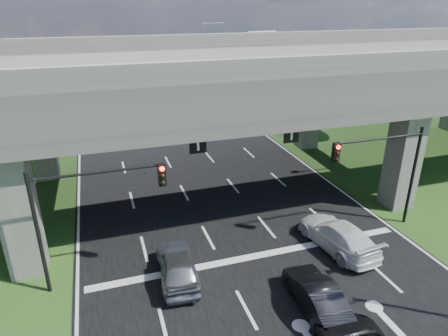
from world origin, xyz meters
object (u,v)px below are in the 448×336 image
signal_right (385,163)px  car_silver (177,265)px  streetlight_far (272,72)px  signal_left (87,204)px  car_dark (316,294)px  car_white (338,235)px  streetlight_beyond (222,53)px

signal_right → car_silver: (-11.99, -0.94, -3.40)m
streetlight_far → signal_right: bearing=-96.5°
signal_left → car_dark: (8.92, -4.75, -3.47)m
car_white → streetlight_beyond: bearing=-104.8°
streetlight_far → car_white: streetlight_far is taller
signal_right → signal_left: (-15.65, 0.00, 0.00)m
streetlight_far → car_white: bearing=-104.7°
signal_left → streetlight_far: (17.92, 20.06, 1.66)m
car_dark → signal_right: bearing=-141.2°
car_silver → streetlight_beyond: bearing=-106.5°
streetlight_beyond → car_silver: streetlight_beyond is taller
streetlight_far → streetlight_beyond: same height
streetlight_far → car_silver: (-14.27, -21.00, -5.07)m
signal_left → car_silver: bearing=-14.5°
streetlight_far → car_silver: size_ratio=2.26×
car_silver → car_dark: bearing=148.7°
signal_left → streetlight_far: 26.95m
signal_left → car_dark: 10.69m
signal_left → car_white: 12.89m
signal_left → car_dark: signal_left is taller
signal_left → streetlight_far: bearing=48.2°
car_dark → car_white: bearing=-129.5°
signal_left → streetlight_far: size_ratio=0.60×
signal_left → signal_right: bearing=0.0°
signal_right → car_dark: 8.94m
signal_left → streetlight_beyond: streetlight_beyond is taller
car_dark → car_white: 5.07m
streetlight_far → car_silver: bearing=-124.2°
car_silver → car_white: (8.73, -0.11, 0.01)m
streetlight_beyond → car_white: streetlight_beyond is taller
car_white → signal_left: bearing=-11.2°
car_silver → car_white: 8.74m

